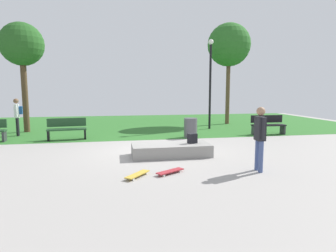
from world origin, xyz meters
TOP-DOWN VIEW (x-y plane):
  - ground_plane at (0.00, 0.00)m, footprint 28.00×28.00m
  - grass_lawn at (0.00, 8.05)m, footprint 26.60×11.91m
  - concrete_ledge at (0.52, -0.94)m, footprint 2.50×1.08m
  - backpack_on_ledge at (1.22, -0.94)m, footprint 0.33×0.29m
  - skater_performing_trick at (2.44, -3.08)m, footprint 0.22×0.43m
  - skateboard_by_ledge at (-0.73, -3.01)m, footprint 0.66×0.74m
  - skateboard_spare at (0.11, -2.89)m, footprint 0.79×0.59m
  - park_bench_far_left at (-3.29, 2.86)m, footprint 1.64×0.65m
  - park_bench_by_oak at (5.94, 2.63)m, footprint 1.61×0.52m
  - tree_young_birch at (-5.65, 5.57)m, footprint 2.09×2.09m
  - tree_broad_elm at (5.68, 7.07)m, footprint 2.60×2.60m
  - lamp_post at (3.82, 5.01)m, footprint 0.28×0.28m
  - trash_bin at (2.06, 2.43)m, footprint 0.59×0.59m
  - pedestrian_with_backpack at (-5.67, 4.31)m, footprint 0.39×0.42m

SIDE VIEW (x-z plane):
  - ground_plane at x=0.00m, z-range 0.00..0.00m
  - grass_lawn at x=0.00m, z-range 0.00..0.01m
  - skateboard_by_ledge at x=-0.73m, z-range 0.02..0.10m
  - skateboard_spare at x=0.11m, z-range 0.02..0.10m
  - concrete_ledge at x=0.52m, z-range 0.00..0.39m
  - trash_bin at x=2.06m, z-range 0.00..0.87m
  - park_bench_far_left at x=-3.29m, z-range 0.03..0.94m
  - park_bench_by_oak at x=5.94m, z-range 0.03..0.94m
  - backpack_on_ledge at x=1.22m, z-range 0.39..0.71m
  - skater_performing_trick at x=2.44m, z-range 0.14..1.82m
  - pedestrian_with_backpack at x=-5.67m, z-range 0.18..1.90m
  - lamp_post at x=3.82m, z-range 0.47..5.25m
  - tree_young_birch at x=-5.65m, z-range 1.57..6.95m
  - tree_broad_elm at x=5.68m, z-range 1.73..7.88m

